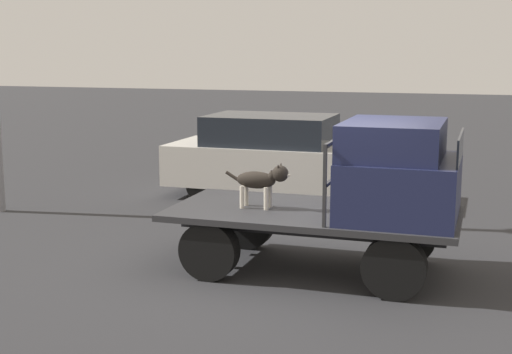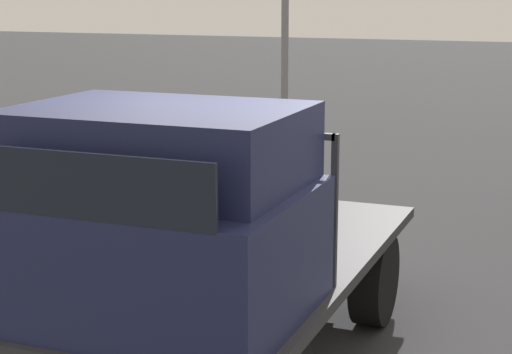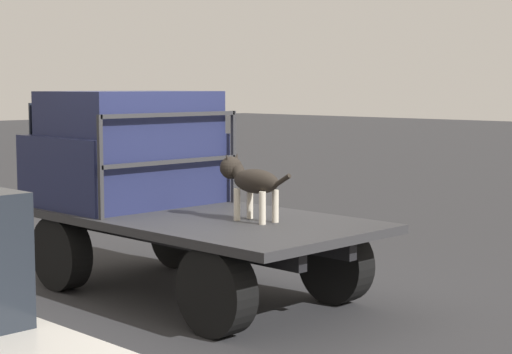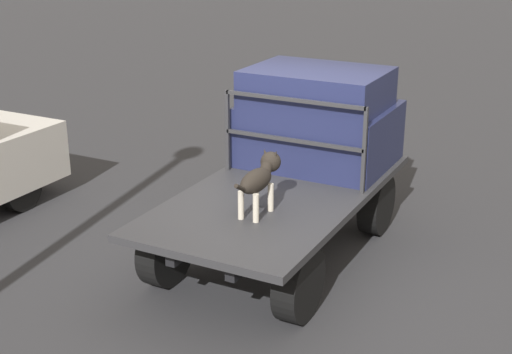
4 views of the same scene
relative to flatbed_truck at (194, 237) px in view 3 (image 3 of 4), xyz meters
The scene contains 5 objects.
ground_plane 0.57m from the flatbed_truck, ahead, with size 80.00×80.00×0.00m, color #2D2D30.
flatbed_truck is the anchor object (origin of this frame).
truck_cab 1.31m from the flatbed_truck, ahead, with size 1.38×1.71×1.17m.
truck_headboard 0.91m from the flatbed_truck, ahead, with size 0.04×1.71×0.96m.
dog 0.88m from the flatbed_truck, behind, with size 0.89×0.23×0.61m.
Camera 3 is at (-6.11, 5.33, 2.01)m, focal length 60.00 mm.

